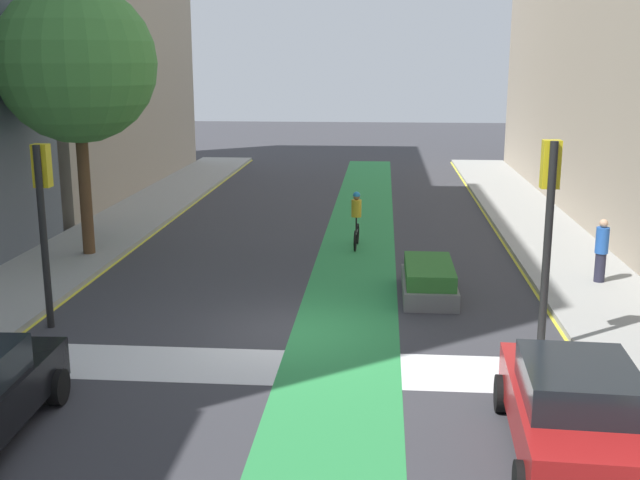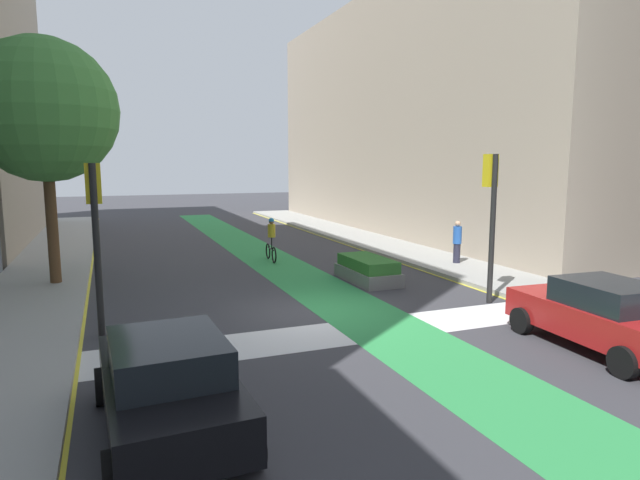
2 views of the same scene
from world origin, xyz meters
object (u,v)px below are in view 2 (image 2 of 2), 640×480
object	(u,v)px
car_black_left_near	(168,384)
pedestrian_sidewalk_right_a	(457,241)
traffic_signal_near_right	(491,200)
traffic_signal_near_left	(95,216)
street_tree_near	(44,111)
median_planter	(368,270)
car_red_right_near	(602,314)
cyclist_in_lane	(271,239)

from	to	relation	value
car_black_left_near	pedestrian_sidewalk_right_a	world-z (taller)	pedestrian_sidewalk_right_a
traffic_signal_near_right	car_black_left_near	xyz separation A→B (m)	(-9.72, -4.69, -2.27)
traffic_signal_near_left	street_tree_near	world-z (taller)	street_tree_near
median_planter	traffic_signal_near_left	bearing A→B (deg)	-160.95
traffic_signal_near_right	median_planter	distance (m)	5.13
car_black_left_near	median_planter	distance (m)	11.51
traffic_signal_near_left	street_tree_near	distance (m)	6.91
car_black_left_near	street_tree_near	distance (m)	12.93
car_red_right_near	cyclist_in_lane	bearing A→B (deg)	105.82
car_black_left_near	street_tree_near	size ratio (longest dim) A/B	0.53
street_tree_near	traffic_signal_near_left	bearing A→B (deg)	-76.44
traffic_signal_near_right	pedestrian_sidewalk_right_a	distance (m)	5.99
traffic_signal_near_right	pedestrian_sidewalk_right_a	size ratio (longest dim) A/B	2.58
car_black_left_near	pedestrian_sidewalk_right_a	size ratio (longest dim) A/B	2.52
cyclist_in_lane	street_tree_near	xyz separation A→B (m)	(-8.11, -1.92, 4.84)
traffic_signal_near_left	street_tree_near	size ratio (longest dim) A/B	0.52
street_tree_near	median_planter	world-z (taller)	street_tree_near
traffic_signal_near_right	street_tree_near	world-z (taller)	street_tree_near
car_black_left_near	median_planter	size ratio (longest dim) A/B	1.48
car_red_right_near	median_planter	bearing A→B (deg)	101.75
pedestrian_sidewalk_right_a	median_planter	world-z (taller)	pedestrian_sidewalk_right_a
car_black_left_near	pedestrian_sidewalk_right_a	bearing A→B (deg)	38.46
traffic_signal_near_right	traffic_signal_near_left	distance (m)	10.77
cyclist_in_lane	street_tree_near	size ratio (longest dim) A/B	0.23
car_red_right_near	street_tree_near	bearing A→B (deg)	136.37
street_tree_near	car_red_right_near	bearing A→B (deg)	-43.63
traffic_signal_near_right	car_red_right_near	size ratio (longest dim) A/B	1.02
car_red_right_near	car_black_left_near	world-z (taller)	same
traffic_signal_near_right	traffic_signal_near_left	bearing A→B (deg)	175.32
car_red_right_near	pedestrian_sidewalk_right_a	distance (m)	9.79
traffic_signal_near_right	median_planter	world-z (taller)	traffic_signal_near_right
car_red_right_near	cyclist_in_lane	world-z (taller)	cyclist_in_lane
car_red_right_near	street_tree_near	size ratio (longest dim) A/B	0.54
traffic_signal_near_right	cyclist_in_lane	size ratio (longest dim) A/B	2.37
traffic_signal_near_right	car_red_right_near	world-z (taller)	traffic_signal_near_right
pedestrian_sidewalk_right_a	car_red_right_near	bearing A→B (deg)	-107.05
car_red_right_near	pedestrian_sidewalk_right_a	world-z (taller)	pedestrian_sidewalk_right_a
traffic_signal_near_right	street_tree_near	size ratio (longest dim) A/B	0.55
traffic_signal_near_left	cyclist_in_lane	xyz separation A→B (m)	(6.64, 8.01, -1.93)
car_red_right_near	pedestrian_sidewalk_right_a	size ratio (longest dim) A/B	2.52
traffic_signal_near_left	median_planter	world-z (taller)	traffic_signal_near_left
car_red_right_near	cyclist_in_lane	distance (m)	13.74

